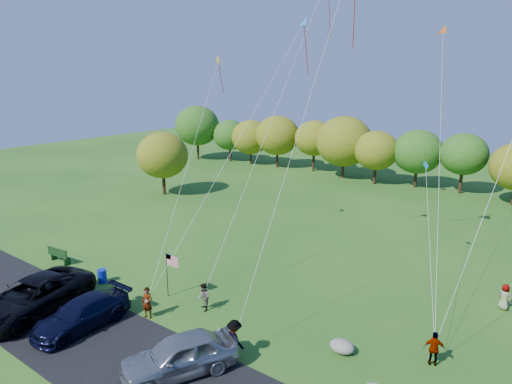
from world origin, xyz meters
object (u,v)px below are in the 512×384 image
Objects in this scene: flyer_c at (234,339)px; park_bench at (59,255)px; minivan_silver at (179,355)px; flyer_d at (434,349)px; minivan_dark at (33,296)px; flyer_b at (204,297)px; minivan_navy at (82,314)px; flyer_e at (505,297)px; flyer_a at (147,303)px; trash_barrel at (102,276)px.

flyer_c is 0.97× the size of park_bench.
minivan_silver reaches higher than flyer_d.
flyer_b is at bearing 27.58° from minivan_dark.
minivan_dark reaches higher than park_bench.
minivan_navy reaches higher than flyer_e.
flyer_a is 3.09m from flyer_b.
flyer_c is 2.23× the size of trash_barrel.
flyer_d is 0.83× the size of park_bench.
flyer_d is 25.07m from park_bench.
flyer_d is at bearing -136.23° from flyer_c.
minivan_silver is at bearing -5.07° from minivan_dark.
flyer_a is (-4.97, 2.38, -0.06)m from minivan_silver.
flyer_a is 0.89× the size of park_bench.
flyer_b is at bearing 33.15° from flyer_a.
flyer_c is (11.61, 3.49, -0.05)m from minivan_dark.
minivan_silver is (10.43, 1.11, -0.07)m from minivan_dark.
flyer_c reaches higher than minivan_navy.
park_bench is (-17.13, 1.22, -0.38)m from flyer_c.
park_bench is at bearing -12.48° from flyer_d.
flyer_c is (8.05, 2.79, 0.14)m from minivan_navy.
flyer_a is at bearing -13.00° from park_bench.
flyer_c is at bearing 18.79° from minivan_navy.
flyer_b is (-3.06, 4.80, -0.15)m from minivan_silver.
trash_barrel is at bearing 4.84° from flyer_c.
minivan_dark is 6.48m from flyer_a.
trash_barrel is (-0.32, 4.63, -0.59)m from minivan_dark.
minivan_navy is 5.54m from trash_barrel.
minivan_dark reaches higher than minivan_navy.
minivan_dark is at bearing -86.01° from trash_barrel.
minivan_navy is at bearing 29.38° from flyer_c.
flyer_c is 1.16× the size of flyer_d.
minivan_silver is at bearing -19.37° from park_bench.
minivan_navy is 2.98× the size of flyer_a.
minivan_navy is at bearing -45.31° from trash_barrel.
flyer_a is at bearing 55.41° from minivan_navy.
park_bench is at bearing 47.37° from flyer_e.
park_bench is at bearing 155.06° from flyer_a.
flyer_a reaches higher than minivan_navy.
minivan_silver is 11.55m from flyer_d.
flyer_c reaches higher than flyer_d.
flyer_b is at bearing -8.78° from flyer_d.
flyer_e is at bearing -123.55° from flyer_d.
park_bench is at bearing 155.86° from minivan_navy.
minivan_navy is 3.37m from flyer_a.
minivan_navy is (3.56, 0.71, -0.19)m from minivan_dark.
flyer_b is at bearing 9.46° from trash_barrel.
park_bench is (-10.97, 1.22, -0.30)m from flyer_a.
flyer_d is at bearing 101.57° from flyer_e.
flyer_e is 1.76× the size of trash_barrel.
flyer_c is at bearing -18.58° from flyer_a.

